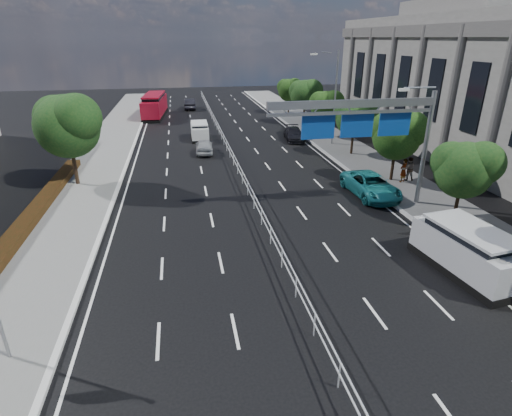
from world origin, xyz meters
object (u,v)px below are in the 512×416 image
object	(u,v)px
parked_car_dark	(294,134)
pedestrian_a	(403,170)
red_bus	(155,105)
parked_car_teal	(371,185)
near_car_dark	(190,104)
near_car_silver	(204,146)
pedestrian_b	(409,169)
overhead_gantry	(370,120)
silver_minivan	(468,251)
white_minivan	(200,131)

from	to	relation	value
parked_car_dark	pedestrian_a	world-z (taller)	pedestrian_a
red_bus	parked_car_dark	world-z (taller)	red_bus
red_bus	parked_car_teal	world-z (taller)	red_bus
red_bus	near_car_dark	bearing A→B (deg)	52.53
near_car_silver	pedestrian_b	distance (m)	18.28
near_car_dark	parked_car_teal	world-z (taller)	near_car_dark
near_car_dark	pedestrian_b	size ratio (longest dim) A/B	2.66
near_car_silver	overhead_gantry	bearing A→B (deg)	123.41
red_bus	pedestrian_a	size ratio (longest dim) A/B	5.77
near_car_silver	parked_car_dark	bearing A→B (deg)	-157.61
silver_minivan	pedestrian_a	distance (m)	12.23
parked_car_dark	overhead_gantry	bearing A→B (deg)	-85.18
parked_car_teal	pedestrian_a	xyz separation A→B (m)	(3.44, 1.84, 0.28)
near_car_dark	parked_car_teal	xyz separation A→B (m)	(10.90, -39.03, -0.03)
white_minivan	parked_car_dark	xyz separation A→B (m)	(9.80, -2.27, -0.23)
overhead_gantry	pedestrian_b	size ratio (longest dim) A/B	5.78
near_car_silver	silver_minivan	world-z (taller)	silver_minivan
near_car_dark	pedestrian_a	distance (m)	39.86
overhead_gantry	pedestrian_a	bearing A→B (deg)	37.13
silver_minivan	pedestrian_b	bearing A→B (deg)	64.63
white_minivan	pedestrian_b	xyz separation A→B (m)	(14.61, -16.77, 0.14)
overhead_gantry	white_minivan	distance (m)	23.22
parked_car_teal	parked_car_dark	world-z (taller)	parked_car_teal
white_minivan	silver_minivan	distance (m)	30.70
parked_car_dark	silver_minivan	bearing A→B (deg)	-81.07
near_car_silver	near_car_dark	world-z (taller)	near_car_dark
parked_car_teal	overhead_gantry	bearing A→B (deg)	-130.75
white_minivan	parked_car_teal	world-z (taller)	white_minivan
silver_minivan	pedestrian_a	xyz separation A→B (m)	(3.44, 11.73, -0.06)
near_car_silver	near_car_dark	size ratio (longest dim) A/B	0.82
pedestrian_b	silver_minivan	bearing A→B (deg)	87.29
pedestrian_a	overhead_gantry	bearing A→B (deg)	12.34
near_car_dark	overhead_gantry	bearing A→B (deg)	103.09
near_car_dark	silver_minivan	size ratio (longest dim) A/B	0.85
near_car_silver	red_bus	bearing A→B (deg)	-72.38
overhead_gantry	parked_car_teal	size ratio (longest dim) A/B	1.90
red_bus	pedestrian_a	distance (m)	37.20
red_bus	overhead_gantry	bearing A→B (deg)	-63.23
near_car_silver	pedestrian_a	distance (m)	17.99
red_bus	pedestrian_a	xyz separation A→B (m)	(19.24, -31.84, -0.54)
overhead_gantry	pedestrian_a	world-z (taller)	overhead_gantry
red_bus	silver_minivan	world-z (taller)	red_bus
white_minivan	parked_car_teal	bearing A→B (deg)	-60.18
near_car_dark	silver_minivan	distance (m)	50.13
white_minivan	pedestrian_a	xyz separation A→B (m)	(13.99, -17.10, 0.15)
overhead_gantry	pedestrian_b	distance (m)	8.33
pedestrian_b	parked_car_dark	bearing A→B (deg)	-55.77
silver_minivan	pedestrian_b	size ratio (longest dim) A/B	3.15
overhead_gantry	near_car_dark	distance (m)	42.30
pedestrian_a	parked_car_teal	bearing A→B (deg)	3.31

